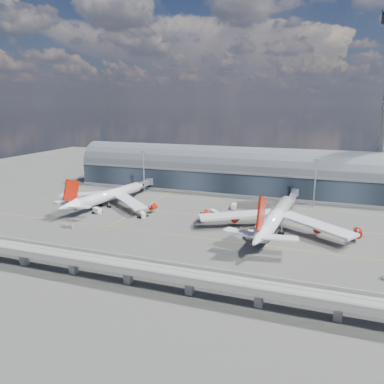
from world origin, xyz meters
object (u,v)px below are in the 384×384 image
(floodlight_mast_left, at_px, (144,171))
(service_truck_1, at_px, (97,211))
(floodlight_mast_right, at_px, (315,182))
(service_truck_4, at_px, (234,206))
(service_truck_5, at_px, (214,213))
(cargo_train_1, at_px, (199,270))
(service_truck_3, at_px, (250,235))
(cargo_train_0, at_px, (67,226))
(service_truck_0, at_px, (143,215))
(airliner_left, at_px, (106,196))
(service_truck_2, at_px, (265,230))
(airliner_right, at_px, (275,219))

(floodlight_mast_left, bearing_deg, service_truck_1, -91.73)
(floodlight_mast_left, relative_size, floodlight_mast_right, 1.00)
(service_truck_4, relative_size, service_truck_5, 0.91)
(service_truck_4, xyz_separation_m, cargo_train_1, (6.96, -77.71, -0.53))
(service_truck_3, relative_size, cargo_train_0, 0.87)
(service_truck_0, distance_m, cargo_train_0, 35.05)
(airliner_left, xyz_separation_m, service_truck_0, (27.39, -11.71, -4.29))
(cargo_train_0, relative_size, cargo_train_1, 0.90)
(service_truck_1, bearing_deg, service_truck_3, -73.75)
(airliner_left, height_order, service_truck_4, airliner_left)
(service_truck_3, relative_size, cargo_train_1, 0.78)
(service_truck_2, xyz_separation_m, cargo_train_0, (-83.41, -22.64, -0.71))
(service_truck_5, height_order, cargo_train_1, service_truck_5)
(service_truck_4, bearing_deg, cargo_train_1, -87.94)
(airliner_left, relative_size, service_truck_2, 7.99)
(floodlight_mast_right, bearing_deg, airliner_right, -106.70)
(service_truck_3, bearing_deg, cargo_train_1, -106.11)
(service_truck_1, xyz_separation_m, service_truck_3, (78.91, -9.48, -0.01))
(floodlight_mast_left, bearing_deg, airliner_left, -96.78)
(floodlight_mast_left, height_order, service_truck_1, floodlight_mast_left)
(floodlight_mast_left, distance_m, service_truck_1, 50.55)
(airliner_left, bearing_deg, service_truck_0, -13.17)
(cargo_train_1, bearing_deg, airliner_right, 3.90)
(service_truck_2, height_order, cargo_train_1, service_truck_2)
(service_truck_2, bearing_deg, cargo_train_1, 155.74)
(service_truck_4, distance_m, service_truck_5, 15.70)
(cargo_train_1, bearing_deg, floodlight_mast_left, 59.31)
(service_truck_4, height_order, cargo_train_0, service_truck_4)
(service_truck_1, height_order, service_truck_5, service_truck_1)
(service_truck_0, distance_m, service_truck_5, 34.76)
(airliner_left, relative_size, service_truck_0, 10.55)
(service_truck_1, xyz_separation_m, service_truck_5, (55.92, 16.58, -0.09))
(cargo_train_0, distance_m, cargo_train_1, 73.19)
(cargo_train_1, bearing_deg, service_truck_5, 36.06)
(service_truck_4, height_order, service_truck_5, service_truck_4)
(service_truck_0, distance_m, cargo_train_1, 66.02)
(floodlight_mast_left, bearing_deg, airliner_right, -28.88)
(airliner_left, bearing_deg, cargo_train_1, -29.74)
(airliner_right, distance_m, service_truck_1, 87.41)
(airliner_left, bearing_deg, service_truck_4, 25.07)
(floodlight_mast_left, height_order, service_truck_2, floodlight_mast_left)
(cargo_train_1, bearing_deg, service_truck_1, 79.95)
(service_truck_4, bearing_deg, airliner_right, -52.73)
(service_truck_0, xyz_separation_m, service_truck_2, (58.94, -2.46, 0.17))
(airliner_right, bearing_deg, airliner_left, 176.52)
(service_truck_5, relative_size, cargo_train_0, 0.81)
(airliner_right, height_order, service_truck_1, airliner_right)
(floodlight_mast_right, relative_size, airliner_left, 0.40)
(service_truck_3, bearing_deg, service_truck_4, 110.03)
(service_truck_3, bearing_deg, floodlight_mast_right, 66.86)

